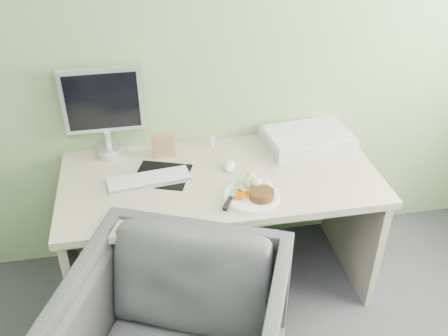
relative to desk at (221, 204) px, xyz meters
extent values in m
plane|color=gray|center=(0.00, 0.38, 0.80)|extent=(3.50, 0.00, 3.50)
cube|color=#ADA491|center=(0.00, 0.00, 0.16)|extent=(1.60, 0.75, 0.04)
cube|color=#B6AE9C|center=(-0.76, 0.00, -0.20)|extent=(0.04, 0.70, 0.69)
cube|color=#B6AE9C|center=(0.76, 0.00, -0.20)|extent=(0.04, 0.70, 0.69)
cylinder|color=white|center=(0.11, -0.20, 0.19)|extent=(0.27, 0.27, 0.01)
cylinder|color=black|center=(0.15, -0.24, 0.22)|extent=(0.13, 0.13, 0.04)
ellipsoid|color=tan|center=(0.15, -0.15, 0.23)|extent=(0.12, 0.09, 0.07)
cube|color=#DF6004|center=(0.06, -0.22, 0.22)|extent=(0.07, 0.07, 0.04)
cube|color=silver|center=(0.05, -0.16, 0.21)|extent=(0.09, 0.14, 0.01)
cube|color=black|center=(-0.01, -0.27, 0.21)|extent=(0.07, 0.09, 0.02)
cube|color=black|center=(-0.29, 0.06, 0.18)|extent=(0.33, 0.31, 0.00)
cube|color=white|center=(-0.36, 0.01, 0.20)|extent=(0.41, 0.17, 0.02)
ellipsoid|color=white|center=(0.06, 0.05, 0.20)|extent=(0.09, 0.12, 0.04)
cube|color=#976E46|center=(-0.26, 0.22, 0.26)|extent=(0.12, 0.02, 0.15)
cylinder|color=white|center=(0.01, 0.30, 0.21)|extent=(0.03, 0.03, 0.06)
cone|color=#98C3F3|center=(0.01, 0.30, 0.25)|extent=(0.02, 0.02, 0.02)
cube|color=#B7BABF|center=(0.53, 0.22, 0.22)|extent=(0.50, 0.36, 0.07)
cylinder|color=silver|center=(-0.55, 0.29, 0.21)|extent=(0.13, 0.13, 0.05)
cylinder|color=silver|center=(-0.55, 0.29, 0.28)|extent=(0.03, 0.03, 0.09)
cube|color=silver|center=(-0.55, 0.32, 0.50)|extent=(0.41, 0.04, 0.34)
cube|color=black|center=(-0.55, 0.30, 0.50)|extent=(0.36, 0.01, 0.30)
camera|label=1|loc=(-0.36, -2.05, 1.59)|focal=40.00mm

